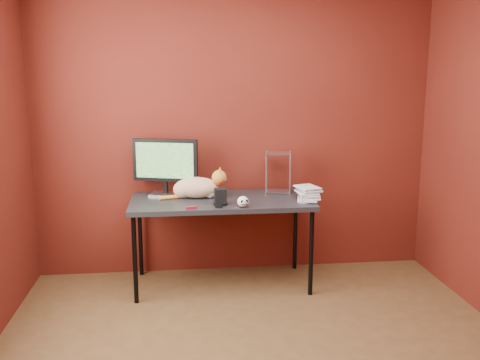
{
  "coord_description": "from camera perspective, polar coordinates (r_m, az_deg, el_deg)",
  "views": [
    {
      "loc": [
        -0.48,
        -2.94,
        1.79
      ],
      "look_at": [
        -0.02,
        1.15,
        0.95
      ],
      "focal_mm": 40.0,
      "sensor_mm": 36.0,
      "label": 1
    }
  ],
  "objects": [
    {
      "name": "monitor",
      "position": [
        4.56,
        -7.97,
        1.68
      ],
      "size": [
        0.55,
        0.25,
        0.49
      ],
      "rotation": [
        0.0,
        0.0,
        -0.28
      ],
      "color": "#A1A1A5",
      "rests_on": "desk"
    },
    {
      "name": "skull_mug",
      "position": [
        4.17,
        0.31,
        -2.32
      ],
      "size": [
        0.09,
        0.09,
        0.09
      ],
      "rotation": [
        0.0,
        0.0,
        0.18
      ],
      "color": "white",
      "rests_on": "desk"
    },
    {
      "name": "speaker",
      "position": [
        4.24,
        -2.1,
        -1.86
      ],
      "size": [
        0.11,
        0.11,
        0.13
      ],
      "rotation": [
        0.0,
        0.0,
        0.04
      ],
      "color": "black",
      "rests_on": "desk"
    },
    {
      "name": "room",
      "position": [
        3.0,
        2.83,
        4.87
      ],
      "size": [
        3.52,
        3.52,
        2.61
      ],
      "color": "#4E351B",
      "rests_on": "ground"
    },
    {
      "name": "desk",
      "position": [
        4.46,
        -2.0,
        -2.68
      ],
      "size": [
        1.5,
        0.7,
        0.75
      ],
      "color": "black",
      "rests_on": "ground"
    },
    {
      "name": "wire_rack",
      "position": [
        4.67,
        4.09,
        0.83
      ],
      "size": [
        0.24,
        0.21,
        0.36
      ],
      "rotation": [
        0.0,
        0.0,
        -0.19
      ],
      "color": "#A1A1A5",
      "rests_on": "desk"
    },
    {
      "name": "pocket_knife",
      "position": [
        4.15,
        -5.23,
        -2.95
      ],
      "size": [
        0.09,
        0.05,
        0.02
      ],
      "primitive_type": "cube",
      "rotation": [
        0.0,
        0.0,
        0.33
      ],
      "color": "maroon",
      "rests_on": "desk"
    },
    {
      "name": "cat",
      "position": [
        4.48,
        -4.59,
        -0.78
      ],
      "size": [
        0.56,
        0.25,
        0.26
      ],
      "rotation": [
        0.0,
        0.0,
        -0.14
      ],
      "color": "#BF6B28",
      "rests_on": "desk"
    },
    {
      "name": "washer",
      "position": [
        4.18,
        -0.28,
        -2.88
      ],
      "size": [
        0.04,
        0.04,
        0.0
      ],
      "primitive_type": "cylinder",
      "color": "#A1A1A5",
      "rests_on": "desk"
    },
    {
      "name": "black_gadget",
      "position": [
        4.16,
        -2.28,
        -2.84
      ],
      "size": [
        0.06,
        0.05,
        0.02
      ],
      "primitive_type": "cube",
      "rotation": [
        0.0,
        0.0,
        -0.36
      ],
      "color": "black",
      "rests_on": "desk"
    },
    {
      "name": "book_stack",
      "position": [
        4.32,
        6.45,
        6.04
      ],
      "size": [
        0.21,
        0.25,
        1.27
      ],
      "rotation": [
        0.0,
        0.0,
        -0.02
      ],
      "color": "beige",
      "rests_on": "desk"
    }
  ]
}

